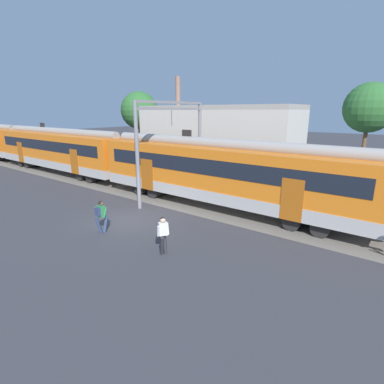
{
  "coord_description": "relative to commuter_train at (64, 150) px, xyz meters",
  "views": [
    {
      "loc": [
        12.27,
        -10.35,
        5.94
      ],
      "look_at": [
        2.65,
        2.3,
        1.6
      ],
      "focal_mm": 28.0,
      "sensor_mm": 36.0,
      "label": 1
    }
  ],
  "objects": [
    {
      "name": "street_tree_left",
      "position": [
        1.87,
        8.34,
        3.66
      ],
      "size": [
        4.08,
        4.08,
        7.98
      ],
      "color": "brown",
      "rests_on": "ground"
    },
    {
      "name": "street_tree_right",
      "position": [
        23.55,
        12.99,
        3.87
      ],
      "size": [
        3.97,
        3.97,
        8.14
      ],
      "color": "brown",
      "rests_on": "ground"
    },
    {
      "name": "ground_plane",
      "position": [
        15.02,
        -5.1,
        -2.25
      ],
      "size": [
        160.0,
        160.0,
        0.0
      ],
      "primitive_type": "plane",
      "color": "#38383D"
    },
    {
      "name": "catenary_gantry",
      "position": [
        13.84,
        0.01,
        2.06
      ],
      "size": [
        0.24,
        6.64,
        6.53
      ],
      "color": "gray",
      "rests_on": "ground"
    },
    {
      "name": "commuter_train",
      "position": [
        0.0,
        0.0,
        0.0
      ],
      "size": [
        56.65,
        3.07,
        4.73
      ],
      "color": "#B2ADA8",
      "rests_on": "ground"
    },
    {
      "name": "pedestrian_green",
      "position": [
        15.23,
        -7.05,
        -1.26
      ],
      "size": [
        0.54,
        0.63,
        1.67
      ],
      "color": "navy",
      "rests_on": "ground"
    },
    {
      "name": "background_building",
      "position": [
        11.71,
        8.78,
        0.95
      ],
      "size": [
        15.41,
        5.0,
        9.2
      ],
      "color": "beige",
      "rests_on": "ground"
    },
    {
      "name": "pedestrian_white",
      "position": [
        19.22,
        -6.86,
        -1.26
      ],
      "size": [
        0.54,
        0.67,
        1.67
      ],
      "color": "#28282D",
      "rests_on": "ground"
    },
    {
      "name": "track_bed",
      "position": [
        6.81,
        0.01,
        -2.25
      ],
      "size": [
        80.0,
        4.4,
        0.01
      ],
      "primitive_type": "cube",
      "color": "slate",
      "rests_on": "ground"
    }
  ]
}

